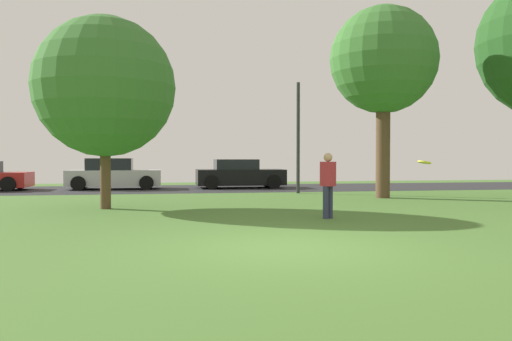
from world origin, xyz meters
TOP-DOWN VIEW (x-y plane):
  - ground_plane at (0.00, 0.00)m, footprint 44.00×44.00m
  - road_strip at (0.00, 16.00)m, footprint 44.00×6.40m
  - maple_tree_far at (-3.56, 7.03)m, footprint 3.95×3.95m
  - oak_tree_left at (5.84, 9.37)m, footprint 3.84×3.84m
  - person_catcher at (1.93, 3.71)m, footprint 0.36×0.39m
  - frisbee_disc at (3.30, 1.66)m, footprint 0.34×0.34m
  - parked_car_silver at (-4.22, 16.28)m, footprint 4.18×1.92m
  - parked_car_black at (1.61, 16.20)m, footprint 4.15×2.10m
  - street_lamp_post at (3.44, 12.20)m, footprint 0.14×0.14m

SIDE VIEW (x-z plane):
  - ground_plane at x=0.00m, z-range 0.00..0.00m
  - road_strip at x=0.00m, z-range 0.00..0.01m
  - parked_car_black at x=1.61m, z-range -0.05..1.32m
  - parked_car_silver at x=-4.22m, z-range -0.06..1.36m
  - person_catcher at x=1.93m, z-range 0.07..1.64m
  - frisbee_disc at x=3.30m, z-range 1.32..1.40m
  - street_lamp_post at x=3.44m, z-range 0.00..4.50m
  - maple_tree_far at x=-3.56m, z-range 0.73..6.16m
  - oak_tree_left at x=5.84m, z-range 1.47..8.36m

